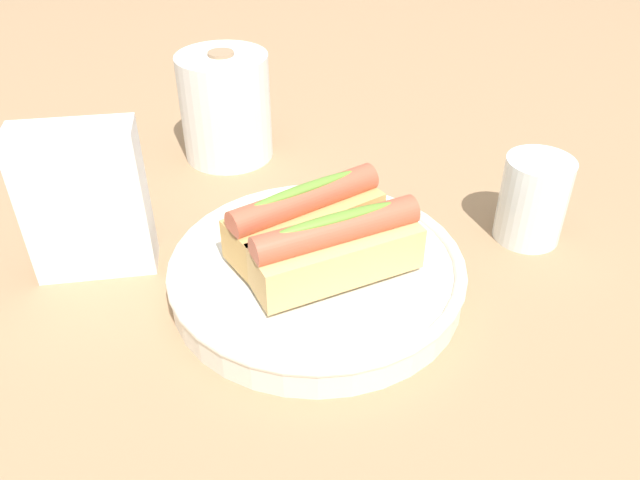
{
  "coord_description": "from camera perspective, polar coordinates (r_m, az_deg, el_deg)",
  "views": [
    {
      "loc": [
        -0.18,
        -0.43,
        0.39
      ],
      "look_at": [
        0.0,
        -0.01,
        0.05
      ],
      "focal_mm": 35.65,
      "sensor_mm": 36.0,
      "label": 1
    }
  ],
  "objects": [
    {
      "name": "napkin_box",
      "position": [
        0.62,
        -20.32,
        3.23
      ],
      "size": [
        0.12,
        0.07,
        0.15
      ],
      "primitive_type": "cube",
      "rotation": [
        0.0,
        0.0,
        -0.25
      ],
      "color": "white",
      "rests_on": "ground_plane"
    },
    {
      "name": "water_glass",
      "position": [
        0.68,
        18.53,
        3.27
      ],
      "size": [
        0.07,
        0.07,
        0.09
      ],
      "color": "white",
      "rests_on": "ground_plane"
    },
    {
      "name": "hotdog_front",
      "position": [
        0.55,
        1.49,
        -0.78
      ],
      "size": [
        0.15,
        0.06,
        0.06
      ],
      "color": "#DBB270",
      "rests_on": "serving_bowl"
    },
    {
      "name": "ground_plane",
      "position": [
        0.61,
        -0.47,
        -3.98
      ],
      "size": [
        2.4,
        2.4,
        0.0
      ],
      "primitive_type": "plane",
      "color": "#9E7A56"
    },
    {
      "name": "serving_bowl",
      "position": [
        0.59,
        0.0,
        -2.82
      ],
      "size": [
        0.27,
        0.27,
        0.03
      ],
      "color": "silver",
      "rests_on": "ground_plane"
    },
    {
      "name": "paper_towel_roll",
      "position": [
        0.8,
        -8.16,
        11.78
      ],
      "size": [
        0.11,
        0.11,
        0.13
      ],
      "color": "white",
      "rests_on": "ground_plane"
    },
    {
      "name": "hotdog_back",
      "position": [
        0.58,
        -1.39,
        1.97
      ],
      "size": [
        0.16,
        0.08,
        0.06
      ],
      "color": "tan",
      "rests_on": "serving_bowl"
    }
  ]
}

